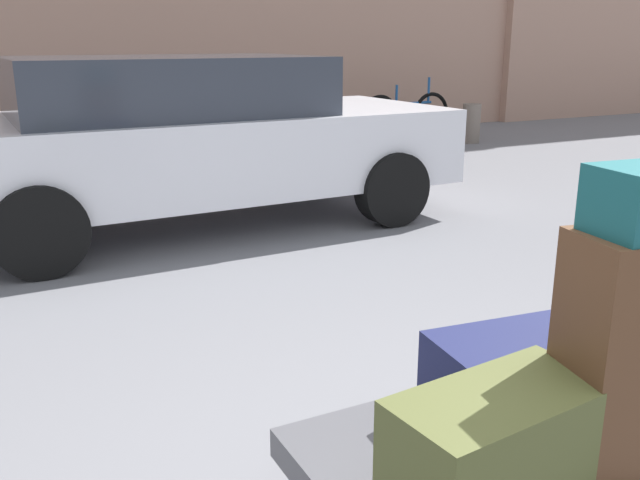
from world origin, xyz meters
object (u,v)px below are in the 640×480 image
duffel_bag_navy_front_left (526,374)px  bicycle_leaning (406,115)px  suitcase_brown_front_right (635,353)px  luggage_cart (494,464)px  bollard_kerb_mid (405,128)px  bollard_kerb_far (471,123)px  parked_car (191,137)px  bollard_kerb_near (312,134)px  duffel_bag_olive_center (498,447)px

duffel_bag_navy_front_left → bicycle_leaning: size_ratio=0.37×
suitcase_brown_front_right → duffel_bag_navy_front_left: 0.41m
luggage_cart → bollard_kerb_mid: (4.41, 7.04, 0.03)m
suitcase_brown_front_right → bollard_kerb_far: bearing=65.3°
parked_car → bollard_kerb_near: 3.80m
bollard_kerb_near → luggage_cart: bearing=-112.2°
suitcase_brown_front_right → bollard_kerb_mid: size_ratio=1.19×
duffel_bag_olive_center → suitcase_brown_front_right: bearing=-10.8°
luggage_cart → bicycle_leaning: bicycle_leaning is taller
suitcase_brown_front_right → parked_car: parked_car is taller
bollard_kerb_near → bollard_kerb_far: size_ratio=1.00×
luggage_cart → duffel_bag_olive_center: (-0.18, -0.20, 0.23)m
parked_car → bicycle_leaning: bearing=38.1°
duffel_bag_navy_front_left → bollard_kerb_mid: bearing=65.4°
bollard_kerb_near → suitcase_brown_front_right: bearing=-109.7°
duffel_bag_navy_front_left → parked_car: parked_car is taller
luggage_cart → bollard_kerb_near: bearing=67.8°
luggage_cart → duffel_bag_olive_center: duffel_bag_olive_center is taller
duffel_bag_navy_front_left → bollard_kerb_mid: duffel_bag_navy_front_left is taller
bicycle_leaning → bollard_kerb_mid: 1.06m
duffel_bag_olive_center → bollard_kerb_far: duffel_bag_olive_center is taller
parked_car → bollard_kerb_mid: size_ratio=7.24×
bicycle_leaning → bollard_kerb_mid: bicycle_leaning is taller
parked_car → bicycle_leaning: (4.67, 3.66, -0.39)m
bicycle_leaning → luggage_cart: bearing=-122.3°
parked_car → bollard_kerb_near: size_ratio=7.24×
bollard_kerb_mid → bollard_kerb_far: size_ratio=1.00×
luggage_cart → suitcase_brown_front_right: (0.27, -0.24, 0.43)m
duffel_bag_navy_front_left → suitcase_brown_front_right: bearing=-74.9°
parked_car → duffel_bag_navy_front_left: bearing=-91.8°
luggage_cart → bollard_kerb_far: bearing=51.3°
luggage_cart → suitcase_brown_front_right: size_ratio=1.66×
luggage_cart → bicycle_leaning: (5.01, 7.91, 0.10)m
bollard_kerb_mid → duffel_bag_navy_front_left: bearing=-121.2°
bicycle_leaning → suitcase_brown_front_right: bearing=-120.2°
luggage_cart → bollard_kerb_near: (2.88, 7.04, 0.03)m
bollard_kerb_near → bollard_kerb_mid: bearing=0.0°
luggage_cart → bollard_kerb_mid: 8.31m
duffel_bag_olive_center → bollard_kerb_far: bearing=45.5°
parked_car → suitcase_brown_front_right: bearing=-91.0°
duffel_bag_navy_front_left → bollard_kerb_near: size_ratio=1.08×
bollard_kerb_near → duffel_bag_navy_front_left: bearing=-111.0°
duffel_bag_navy_front_left → bollard_kerb_far: (5.42, 6.93, -0.18)m
luggage_cart → bollard_kerb_mid: size_ratio=1.97×
luggage_cart → duffel_bag_navy_front_left: 0.32m
suitcase_brown_front_right → bollard_kerb_near: 7.75m
bollard_kerb_mid → bollard_kerb_far: (1.23, 0.00, 0.00)m
bollard_kerb_far → bicycle_leaning: bearing=125.9°
duffel_bag_olive_center → bicycle_leaning: (5.19, 8.11, -0.13)m
parked_car → bollard_kerb_far: 6.00m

